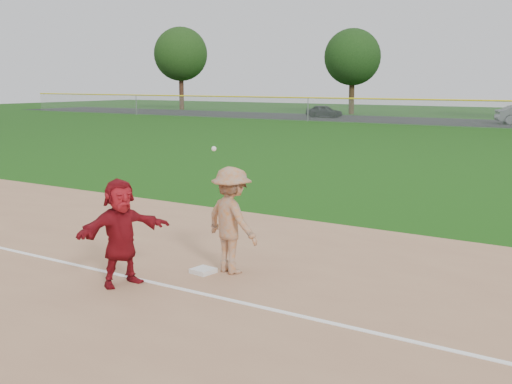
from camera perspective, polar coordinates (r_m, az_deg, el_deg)
The scene contains 8 objects.
ground at distance 11.30m, azimuth -4.22°, elevation -7.60°, with size 160.00×160.00×0.00m, color #17480D.
foul_line at distance 10.70m, azimuth -6.86°, elevation -8.51°, with size 60.00×0.10×0.01m, color white.
first_base at distance 11.50m, azimuth -4.71°, elevation -6.99°, with size 0.36×0.36×0.08m, color silver.
base_runner at distance 10.85m, azimuth -11.94°, elevation -3.51°, with size 1.66×0.53×1.79m, color maroon.
car_left at distance 61.44m, azimuth 6.08°, elevation 7.16°, with size 1.39×3.45×1.17m, color black.
first_base_play at distance 11.30m, azimuth -2.17°, elevation -2.52°, with size 1.37×1.01×2.26m.
tree_0 at distance 78.96m, azimuth -6.71°, elevation 12.08°, with size 6.40×6.40×9.81m.
tree_1 at distance 67.90m, azimuth 8.58°, elevation 11.77°, with size 5.80×5.80×8.75m.
Camera 1 is at (6.60, -8.53, 3.38)m, focal length 45.00 mm.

